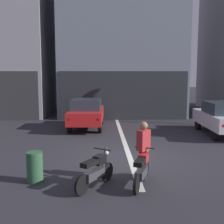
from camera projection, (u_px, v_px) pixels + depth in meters
ground_plane at (130, 158)px, 10.14m from camera, size 120.00×120.00×0.00m
lane_centre_line at (119, 127)px, 16.08m from camera, size 0.20×18.00×0.01m
building_mid_block at (120, 30)px, 21.93m from camera, size 8.77×8.06×12.79m
car_red_crossing_near at (87, 113)px, 15.67m from camera, size 1.90×4.16×1.64m
car_white_parked_kerbside at (222, 117)px, 13.97m from camera, size 1.93×4.17×1.64m
car_silver_down_street at (128, 101)px, 22.67m from camera, size 2.01×4.20×1.64m
motorcycle_black_row_leftmost at (96, 170)px, 7.43m from camera, size 0.99×1.42×0.98m
motorcycle_red_row_left_mid at (142, 169)px, 7.55m from camera, size 0.71×1.59×0.98m
person_by_motorcycles at (143, 150)px, 7.89m from camera, size 0.41×0.41×1.67m
trash_bin at (35, 167)px, 7.79m from camera, size 0.44×0.44×0.85m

